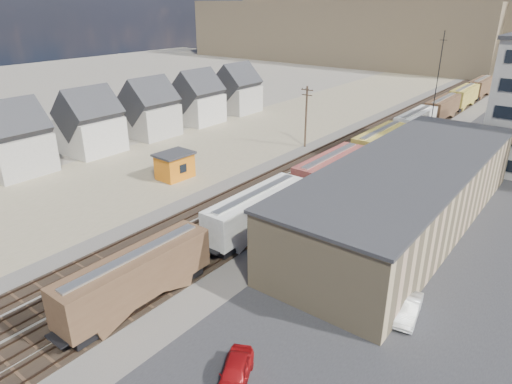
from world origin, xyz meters
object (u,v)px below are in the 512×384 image
Objects in this scene: freight_train at (399,131)px; parked_car_white at (408,309)px; parked_car_red at (235,373)px; utility_pole_north at (306,115)px; maintenance_shed at (175,165)px.

freight_train reaches higher than parked_car_white.
parked_car_red is 1.00× the size of parked_car_white.
parked_car_white is (17.47, -41.55, -2.05)m from freight_train.
parked_car_red is (11.19, -54.59, -2.02)m from freight_train.
freight_train is 15.36m from utility_pole_north.
utility_pole_north reaches higher than maintenance_shed.
utility_pole_north reaches higher than parked_car_white.
freight_train is 23.69× the size of maintenance_shed.
maintenance_shed is (-6.41, -23.03, -3.46)m from utility_pole_north.
freight_train is 11.97× the size of utility_pole_north.
freight_train is at bearing 74.57° from parked_car_red.
freight_train is 55.76m from parked_car_red.
utility_pole_north is 2.21× the size of parked_car_white.
freight_train is 26.46× the size of parked_car_white.
freight_train is 36.98m from maintenance_shed.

